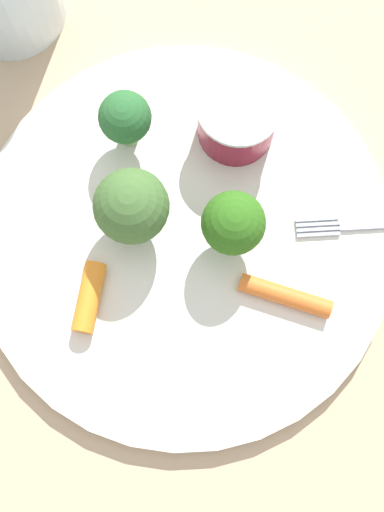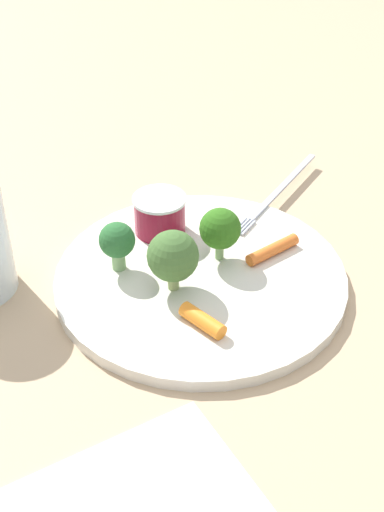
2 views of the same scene
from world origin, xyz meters
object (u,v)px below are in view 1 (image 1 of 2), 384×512
broccoli_floret_0 (125,118)px  broccoli_floret_1 (131,206)px  carrot_stick_1 (285,296)px  sauce_cup (244,122)px  carrot_stick_0 (89,297)px  plate (185,237)px  broccoli_floret_2 (233,223)px

broccoli_floret_0 → broccoli_floret_1: size_ratio=0.83×
broccoli_floret_0 → carrot_stick_1: size_ratio=0.83×
sauce_cup → carrot_stick_0: (0.04, 0.14, -0.01)m
plate → broccoli_floret_2: (-0.03, -0.01, 0.04)m
carrot_stick_1 → sauce_cup: bearing=-52.2°
broccoli_floret_0 → broccoli_floret_1: 0.06m
broccoli_floret_2 → carrot_stick_1: (-0.05, 0.02, -0.03)m
sauce_cup → broccoli_floret_2: broccoli_floret_2 is taller
broccoli_floret_1 → carrot_stick_1: (-0.11, 0.00, -0.03)m
carrot_stick_1 → broccoli_floret_2: bearing=-24.3°
plate → broccoli_floret_2: 0.05m
plate → broccoli_floret_1: bearing=10.4°
carrot_stick_0 → carrot_stick_1: size_ratio=0.74×
carrot_stick_0 → broccoli_floret_1: bearing=-93.8°
broccoli_floret_0 → carrot_stick_0: broccoli_floret_0 is taller
carrot_stick_1 → broccoli_floret_0: bearing=-22.1°
broccoli_floret_1 → broccoli_floret_2: size_ratio=1.10×
sauce_cup → broccoli_floret_1: bearing=66.7°
plate → carrot_stick_0: 0.07m
carrot_stick_0 → carrot_stick_1: bearing=-154.3°
plate → broccoli_floret_1: 0.05m
sauce_cup → broccoli_floret_0: broccoli_floret_0 is taller
sauce_cup → carrot_stick_1: sauce_cup is taller
carrot_stick_0 → carrot_stick_1: carrot_stick_0 is taller
carrot_stick_0 → plate: bearing=-119.6°
broccoli_floret_2 → sauce_cup: bearing=-71.6°
broccoli_floret_2 → carrot_stick_0: bearing=49.5°
plate → broccoli_floret_2: broccoli_floret_2 is taller
broccoli_floret_0 → carrot_stick_0: size_ratio=1.12×
broccoli_floret_1 → carrot_stick_1: size_ratio=1.00×
plate → carrot_stick_0: bearing=60.4°
plate → sauce_cup: bearing=-93.4°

